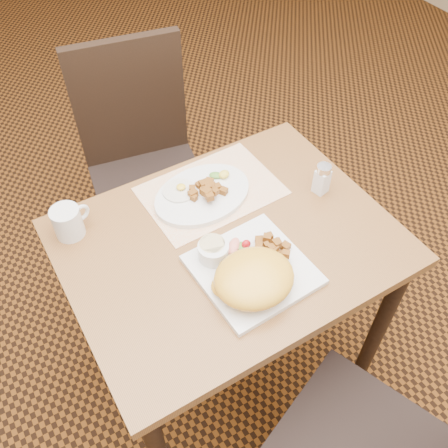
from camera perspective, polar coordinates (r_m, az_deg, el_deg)
ground at (r=2.02m, az=0.42°, el=-15.53°), size 8.00×8.00×0.00m
table at (r=1.47m, az=0.55°, el=-4.45°), size 0.90×0.70×0.75m
chair_far at (r=1.97m, az=-9.23°, el=7.57°), size 0.49×0.50×0.97m
placemat at (r=1.51m, az=-1.49°, el=3.80°), size 0.41×0.29×0.00m
plate_square at (r=1.31m, az=3.27°, el=-5.25°), size 0.29×0.29×0.02m
plate_oval at (r=1.49m, az=-2.48°, el=3.38°), size 0.33×0.26×0.02m
hollandaise_mound at (r=1.24m, az=3.37°, el=-6.24°), size 0.21×0.19×0.08m
ramekin at (r=1.31m, az=-1.24°, el=-3.05°), size 0.08×0.08×0.05m
garnish_sq at (r=1.33m, az=1.63°, el=-2.48°), size 0.08×0.06×0.03m
fried_egg at (r=1.49m, az=-5.10°, el=3.89°), size 0.10×0.10×0.02m
garnish_ov at (r=1.52m, az=-0.38°, el=5.67°), size 0.07×0.06×0.02m
salt_shaker at (r=1.50m, az=11.15°, el=5.13°), size 0.05×0.05×0.10m
coffee_mug at (r=1.43m, az=-17.37°, el=0.24°), size 0.11×0.08×0.09m
home_fries_sq at (r=1.32m, az=5.56°, el=-2.98°), size 0.10×0.11×0.04m
home_fries_ov at (r=1.47m, az=-2.04°, el=3.98°), size 0.11×0.10×0.04m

